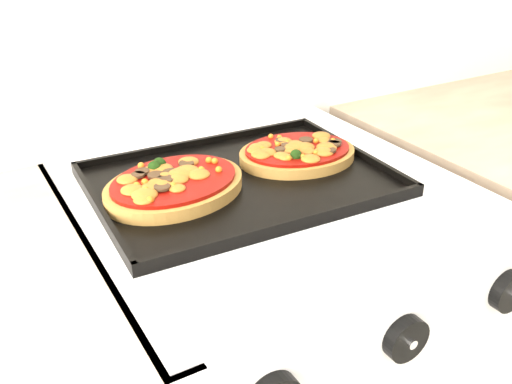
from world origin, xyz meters
TOP-DOWN VIEW (x-y plane):
  - control_panel at (-0.05, 1.39)m, footprint 0.60×0.02m
  - knob_center at (-0.06, 1.37)m, footprint 0.06×0.02m
  - knob_right at (0.13, 1.37)m, footprint 0.06×0.02m
  - baking_tray at (-0.08, 1.73)m, footprint 0.47×0.36m
  - pizza_left at (-0.19, 1.74)m, footprint 0.26×0.22m
  - pizza_right at (0.04, 1.75)m, footprint 0.23×0.19m

SIDE VIEW (x-z plane):
  - control_panel at x=-0.05m, z-range 0.81..0.90m
  - knob_center at x=-0.06m, z-range 0.83..0.88m
  - knob_right at x=0.13m, z-range 0.83..0.88m
  - baking_tray at x=-0.08m, z-range 0.91..0.93m
  - pizza_right at x=0.04m, z-range 0.92..0.95m
  - pizza_left at x=-0.19m, z-range 0.92..0.95m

